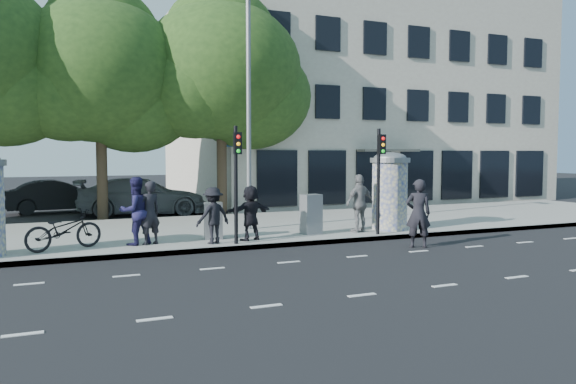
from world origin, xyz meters
name	(u,v)px	position (x,y,z in m)	size (l,w,h in m)	color
ground	(313,273)	(0.00, 0.00, 0.00)	(120.00, 120.00, 0.00)	black
sidewalk	(220,229)	(0.00, 7.50, 0.07)	(40.00, 8.00, 0.15)	gray
curb	(259,246)	(0.00, 3.55, 0.07)	(40.00, 0.10, 0.16)	slate
lane_dash_near	(362,295)	(0.00, -2.20, 0.00)	(32.00, 0.12, 0.01)	silver
lane_dash_far	(289,262)	(0.00, 1.40, 0.00)	(32.00, 0.12, 0.01)	silver
ad_column_right	(390,189)	(5.20, 4.70, 1.54)	(1.36, 1.36, 2.65)	beige
traffic_pole_near	(236,172)	(-0.60, 3.79, 2.23)	(0.22, 0.31, 3.40)	black
traffic_pole_far	(379,170)	(4.20, 3.79, 2.23)	(0.22, 0.31, 3.40)	black
street_lamp	(249,93)	(0.80, 6.63, 4.79)	(0.25, 0.93, 8.00)	slate
tree_near_left	(100,72)	(-3.50, 12.70, 6.06)	(6.80, 6.80, 8.97)	#38281C
tree_center	(221,72)	(1.50, 12.30, 6.31)	(7.00, 7.00, 9.30)	#38281C
building	(346,102)	(12.00, 19.99, 5.99)	(20.30, 15.85, 12.00)	#B1A594
ped_b	(149,213)	(-2.92, 4.71, 1.07)	(0.67, 0.44, 1.83)	black
ped_c	(135,211)	(-3.30, 4.81, 1.12)	(0.95, 0.74, 1.95)	#1F1C47
ped_d	(213,215)	(-1.20, 4.15, 0.97)	(1.06, 0.61, 1.64)	black
ped_e	(360,203)	(3.89, 4.48, 1.11)	(1.13, 0.64, 1.93)	slate
ped_f	(250,213)	(0.00, 4.30, 0.98)	(1.54, 0.55, 1.66)	black
man_road	(418,213)	(4.38, 1.96, 1.01)	(0.74, 0.48, 2.02)	black
bicycle	(64,230)	(-5.21, 4.73, 0.69)	(2.07, 0.72, 1.09)	black
cabinet_left	(213,221)	(-0.96, 4.99, 0.71)	(0.54, 0.39, 1.12)	slate
cabinet_right	(311,214)	(2.27, 4.80, 0.79)	(0.61, 0.45, 1.29)	gray
car_mid	(58,196)	(-5.15, 16.59, 0.76)	(4.59, 1.60, 1.51)	black
car_right	(142,197)	(-1.68, 14.04, 0.82)	(5.67, 2.30, 1.65)	slate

